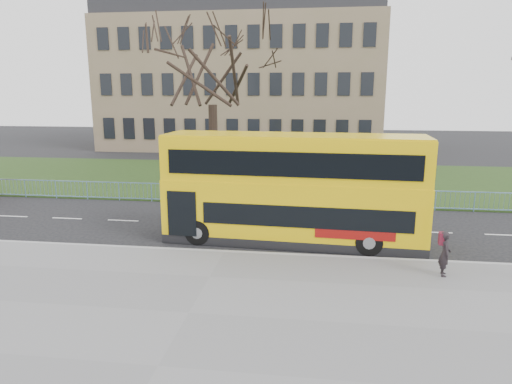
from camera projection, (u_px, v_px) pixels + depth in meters
ground at (232, 241)px, 19.67m from camera, size 120.00×120.00×0.00m
pavement at (189, 314)px, 13.12m from camera, size 80.00×10.50×0.12m
kerb at (225, 252)px, 18.15m from camera, size 80.00×0.20×0.14m
grass_verge at (267, 179)px, 33.50m from camera, size 80.00×15.40×0.08m
guard_railing at (253, 195)px, 25.94m from camera, size 40.00×0.12×1.10m
bare_tree at (212, 88)px, 28.31m from camera, size 9.06×9.06×12.94m
civic_building at (244, 85)px, 52.66m from camera, size 30.00×15.00×14.00m
yellow_bus at (293, 186)px, 19.17m from camera, size 10.96×3.16×4.54m
pedestrian at (445, 254)px, 15.61m from camera, size 0.43×0.61×1.57m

